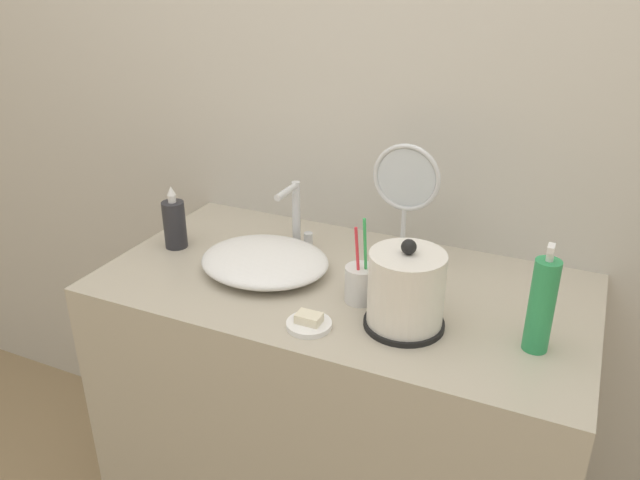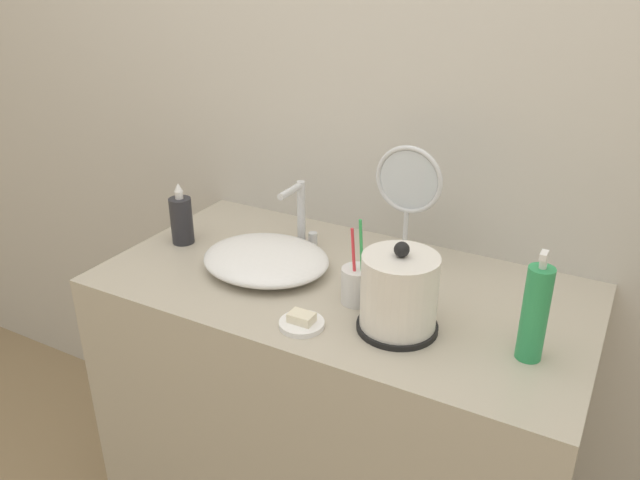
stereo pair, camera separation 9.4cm
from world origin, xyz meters
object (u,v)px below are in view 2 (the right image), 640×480
(faucet, at_px, (301,212))
(toothbrush_cup, at_px, (357,284))
(lotion_bottle, at_px, (535,313))
(electric_kettle, at_px, (399,296))
(vanity_mirror, at_px, (407,204))
(shampoo_bottle, at_px, (181,219))

(faucet, xyz_separation_m, toothbrush_cup, (0.26, -0.20, -0.05))
(toothbrush_cup, xyz_separation_m, lotion_bottle, (0.39, -0.03, 0.06))
(faucet, bearing_deg, electric_kettle, -33.78)
(toothbrush_cup, height_order, lotion_bottle, lotion_bottle)
(lotion_bottle, relative_size, vanity_mirror, 0.73)
(toothbrush_cup, relative_size, lotion_bottle, 0.90)
(faucet, height_order, vanity_mirror, vanity_mirror)
(electric_kettle, distance_m, shampoo_bottle, 0.69)
(faucet, distance_m, vanity_mirror, 0.30)
(lotion_bottle, bearing_deg, shampoo_bottle, 174.37)
(faucet, distance_m, shampoo_bottle, 0.32)
(faucet, relative_size, toothbrush_cup, 0.86)
(toothbrush_cup, distance_m, shampoo_bottle, 0.56)
(electric_kettle, distance_m, lotion_bottle, 0.27)
(electric_kettle, xyz_separation_m, toothbrush_cup, (-0.12, 0.06, -0.03))
(shampoo_bottle, bearing_deg, vanity_mirror, 13.60)
(faucet, height_order, lotion_bottle, lotion_bottle)
(lotion_bottle, relative_size, shampoo_bottle, 1.36)
(toothbrush_cup, xyz_separation_m, vanity_mirror, (0.03, 0.20, 0.13))
(toothbrush_cup, bearing_deg, vanity_mirror, 81.04)
(toothbrush_cup, height_order, shampoo_bottle, toothbrush_cup)
(faucet, bearing_deg, toothbrush_cup, -37.18)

